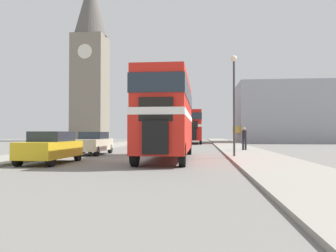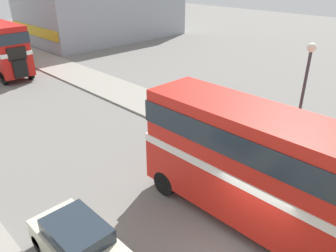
% 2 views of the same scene
% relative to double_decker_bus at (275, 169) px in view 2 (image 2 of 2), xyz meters
% --- Properties ---
extents(sidewalk_right, '(3.50, 120.00, 0.12)m').
position_rel_double_decker_bus_xyz_m(sidewalk_right, '(5.14, -0.03, -2.55)').
color(sidewalk_right, gray).
rests_on(sidewalk_right, ground_plane).
extents(double_decker_bus, '(2.39, 10.19, 4.40)m').
position_rel_double_decker_bus_xyz_m(double_decker_bus, '(0.00, 0.00, 0.00)').
color(double_decker_bus, red).
rests_on(double_decker_bus, ground_plane).
extents(car_parked_mid, '(1.67, 3.94, 1.54)m').
position_rel_double_decker_bus_xyz_m(car_parked_mid, '(-5.41, 3.30, -1.82)').
color(car_parked_mid, beige).
rests_on(car_parked_mid, ground_plane).
extents(pedestrian_walking, '(0.36, 0.36, 1.79)m').
position_rel_double_decker_bus_xyz_m(pedestrian_walking, '(5.24, 8.09, -1.48)').
color(pedestrian_walking, '#282833').
rests_on(pedestrian_walking, sidewalk_right).
extents(street_lamp, '(0.36, 0.36, 5.86)m').
position_rel_double_decker_bus_xyz_m(street_lamp, '(3.76, 1.05, 1.35)').
color(street_lamp, '#38383D').
rests_on(street_lamp, sidewalk_right).
extents(shop_building_block, '(19.10, 11.91, 8.95)m').
position_rel_double_decker_bus_xyz_m(shop_building_block, '(16.89, 34.13, 1.86)').
color(shop_building_block, '#999EA8').
rests_on(shop_building_block, ground_plane).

